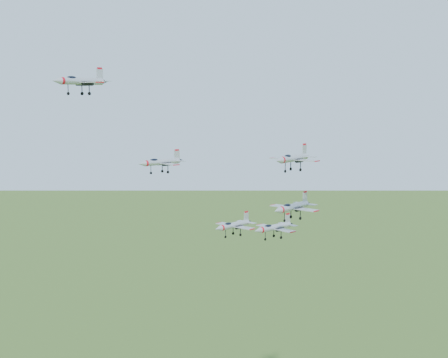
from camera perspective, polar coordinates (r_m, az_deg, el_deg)
jet_lead at (r=129.49m, az=-13.02°, el=8.73°), size 13.38×11.29×3.60m
jet_left_high at (r=124.20m, az=-5.81°, el=1.56°), size 10.94×9.07×2.92m
jet_right_high at (r=113.88m, az=6.29°, el=1.90°), size 11.34×9.65×3.09m
jet_left_low at (r=136.61m, az=0.86°, el=-4.23°), size 11.83×9.95×3.18m
jet_right_low at (r=128.75m, az=6.27°, el=-2.55°), size 12.87×10.89×3.48m
jet_trail at (r=142.75m, az=4.58°, el=-4.43°), size 12.78×10.61×3.41m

